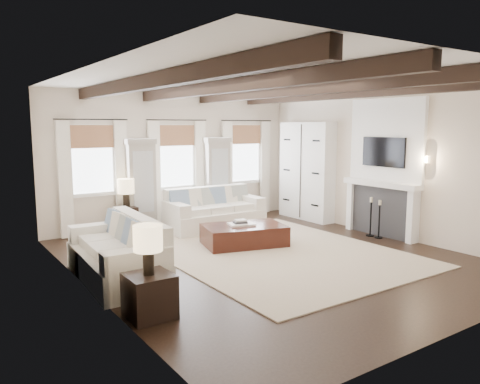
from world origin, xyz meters
TOP-DOWN VIEW (x-y plane):
  - ground at (0.00, 0.00)m, footprint 7.50×7.50m
  - room_shell at (0.75, 0.90)m, footprint 6.54×7.54m
  - area_rug at (0.32, 0.17)m, footprint 4.05×5.06m
  - sofa_back at (0.43, 2.69)m, footprint 2.29×1.08m
  - sofa_left at (-2.67, 0.38)m, footprint 1.15×2.34m
  - ottoman at (0.13, 0.99)m, footprint 1.81×1.38m
  - tray at (0.09, 1.02)m, footprint 0.58×0.50m
  - book_lower at (0.07, 1.04)m, footprint 0.30×0.26m
  - book_upper at (0.08, 1.05)m, footprint 0.26×0.22m
  - side_table_front at (-2.91, -1.27)m, footprint 0.56×0.56m
  - lamp_front at (-2.91, -1.27)m, footprint 0.37×0.37m
  - side_table_back at (-1.45, 3.32)m, footprint 0.41×0.41m
  - lamp_back at (-1.45, 3.32)m, footprint 0.37×0.37m
  - candlestick_near at (2.90, -0.14)m, footprint 0.17×0.17m
  - candlestick_far at (2.90, 0.09)m, footprint 0.18×0.18m

SIDE VIEW (x-z plane):
  - ground at x=0.00m, z-range 0.00..0.00m
  - area_rug at x=0.32m, z-range 0.00..0.02m
  - ottoman at x=0.13m, z-range 0.00..0.42m
  - side_table_front at x=-2.91m, z-range 0.00..0.56m
  - side_table_back at x=-1.45m, z-range 0.00..0.61m
  - candlestick_near at x=2.90m, z-range -0.07..0.76m
  - candlestick_far at x=2.90m, z-range -0.07..0.79m
  - sofa_back at x=0.43m, z-range -0.09..0.88m
  - sofa_left at x=-2.67m, z-range -0.09..0.89m
  - tray at x=0.09m, z-range 0.42..0.46m
  - book_lower at x=0.07m, z-range 0.46..0.50m
  - book_upper at x=0.08m, z-range 0.50..0.53m
  - lamp_front at x=-2.91m, z-range 0.68..1.31m
  - lamp_back at x=-1.45m, z-range 0.73..1.36m
  - room_shell at x=0.75m, z-range 0.28..3.50m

